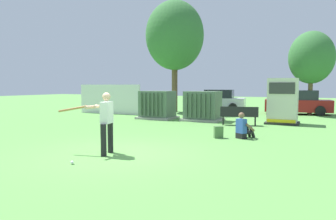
{
  "coord_description": "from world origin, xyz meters",
  "views": [
    {
      "loc": [
        5.1,
        -7.46,
        1.93
      ],
      "look_at": [
        -0.09,
        3.5,
        1.0
      ],
      "focal_mm": 34.05,
      "sensor_mm": 36.0,
      "label": 1
    }
  ],
  "objects_px": {
    "generator_enclosure": "(283,101)",
    "batter": "(105,120)",
    "seated_spectator": "(243,128)",
    "transformer_mid_west": "(203,106)",
    "transformer_west": "(157,105)",
    "parked_car_left_of_center": "(298,103)",
    "park_bench": "(239,114)",
    "backpack": "(218,132)",
    "parked_car_leftmost": "(218,101)",
    "sports_ball": "(72,162)"
  },
  "relations": [
    {
      "from": "transformer_mid_west",
      "to": "batter",
      "type": "xyz_separation_m",
      "value": [
        0.37,
        -9.37,
        0.19
      ]
    },
    {
      "from": "backpack",
      "to": "park_bench",
      "type": "bearing_deg",
      "value": 92.32
    },
    {
      "from": "transformer_mid_west",
      "to": "parked_car_left_of_center",
      "type": "relative_size",
      "value": 0.48
    },
    {
      "from": "batter",
      "to": "backpack",
      "type": "distance_m",
      "value": 4.63
    },
    {
      "from": "sports_ball",
      "to": "transformer_mid_west",
      "type": "bearing_deg",
      "value": 91.76
    },
    {
      "from": "backpack",
      "to": "parked_car_left_of_center",
      "type": "height_order",
      "value": "parked_car_left_of_center"
    },
    {
      "from": "generator_enclosure",
      "to": "backpack",
      "type": "bearing_deg",
      "value": -106.5
    },
    {
      "from": "backpack",
      "to": "parked_car_leftmost",
      "type": "distance_m",
      "value": 13.19
    },
    {
      "from": "batter",
      "to": "park_bench",
      "type": "bearing_deg",
      "value": 76.7
    },
    {
      "from": "park_bench",
      "to": "parked_car_left_of_center",
      "type": "relative_size",
      "value": 0.42
    },
    {
      "from": "transformer_west",
      "to": "transformer_mid_west",
      "type": "xyz_separation_m",
      "value": [
        2.74,
        0.12,
        0.0
      ]
    },
    {
      "from": "seated_spectator",
      "to": "backpack",
      "type": "bearing_deg",
      "value": -158.24
    },
    {
      "from": "seated_spectator",
      "to": "batter",
      "type": "bearing_deg",
      "value": -123.65
    },
    {
      "from": "transformer_mid_west",
      "to": "backpack",
      "type": "distance_m",
      "value": 5.87
    },
    {
      "from": "generator_enclosure",
      "to": "parked_car_leftmost",
      "type": "distance_m",
      "value": 8.86
    },
    {
      "from": "transformer_west",
      "to": "backpack",
      "type": "relative_size",
      "value": 4.77
    },
    {
      "from": "transformer_mid_west",
      "to": "generator_enclosure",
      "type": "relative_size",
      "value": 0.91
    },
    {
      "from": "park_bench",
      "to": "parked_car_leftmost",
      "type": "relative_size",
      "value": 0.42
    },
    {
      "from": "sports_ball",
      "to": "backpack",
      "type": "bearing_deg",
      "value": 68.34
    },
    {
      "from": "parked_car_leftmost",
      "to": "generator_enclosure",
      "type": "bearing_deg",
      "value": -52.06
    },
    {
      "from": "backpack",
      "to": "parked_car_leftmost",
      "type": "xyz_separation_m",
      "value": [
        -3.77,
        12.63,
        0.54
      ]
    },
    {
      "from": "parked_car_leftmost",
      "to": "parked_car_left_of_center",
      "type": "xyz_separation_m",
      "value": [
        5.83,
        -0.79,
        0.0
      ]
    },
    {
      "from": "batter",
      "to": "parked_car_leftmost",
      "type": "bearing_deg",
      "value": 95.74
    },
    {
      "from": "park_bench",
      "to": "backpack",
      "type": "bearing_deg",
      "value": -87.68
    },
    {
      "from": "backpack",
      "to": "parked_car_left_of_center",
      "type": "bearing_deg",
      "value": 80.13
    },
    {
      "from": "transformer_west",
      "to": "seated_spectator",
      "type": "height_order",
      "value": "transformer_west"
    },
    {
      "from": "transformer_mid_west",
      "to": "parked_car_left_of_center",
      "type": "height_order",
      "value": "same"
    },
    {
      "from": "sports_ball",
      "to": "parked_car_left_of_center",
      "type": "bearing_deg",
      "value": 76.31
    },
    {
      "from": "transformer_mid_west",
      "to": "batter",
      "type": "height_order",
      "value": "batter"
    },
    {
      "from": "seated_spectator",
      "to": "park_bench",
      "type": "bearing_deg",
      "value": 105.03
    },
    {
      "from": "transformer_mid_west",
      "to": "parked_car_leftmost",
      "type": "xyz_separation_m",
      "value": [
        -1.31,
        7.32,
        -0.04
      ]
    },
    {
      "from": "park_bench",
      "to": "backpack",
      "type": "height_order",
      "value": "park_bench"
    },
    {
      "from": "transformer_west",
      "to": "transformer_mid_west",
      "type": "distance_m",
      "value": 2.75
    },
    {
      "from": "sports_ball",
      "to": "park_bench",
      "type": "bearing_deg",
      "value": 78.25
    },
    {
      "from": "generator_enclosure",
      "to": "batter",
      "type": "xyz_separation_m",
      "value": [
        -3.76,
        -9.71,
        -0.16
      ]
    },
    {
      "from": "backpack",
      "to": "batter",
      "type": "bearing_deg",
      "value": -117.2
    },
    {
      "from": "transformer_mid_west",
      "to": "park_bench",
      "type": "height_order",
      "value": "transformer_mid_west"
    },
    {
      "from": "transformer_west",
      "to": "parked_car_left_of_center",
      "type": "xyz_separation_m",
      "value": [
        7.26,
        6.65,
        -0.04
      ]
    },
    {
      "from": "parked_car_leftmost",
      "to": "backpack",
      "type": "bearing_deg",
      "value": -73.39
    },
    {
      "from": "generator_enclosure",
      "to": "backpack",
      "type": "xyz_separation_m",
      "value": [
        -1.67,
        -5.65,
        -0.92
      ]
    },
    {
      "from": "transformer_mid_west",
      "to": "park_bench",
      "type": "relative_size",
      "value": 1.14
    },
    {
      "from": "seated_spectator",
      "to": "parked_car_left_of_center",
      "type": "xyz_separation_m",
      "value": [
        1.22,
        11.5,
        0.38
      ]
    },
    {
      "from": "transformer_west",
      "to": "generator_enclosure",
      "type": "bearing_deg",
      "value": 3.89
    },
    {
      "from": "transformer_west",
      "to": "sports_ball",
      "type": "relative_size",
      "value": 23.33
    },
    {
      "from": "transformer_west",
      "to": "transformer_mid_west",
      "type": "relative_size",
      "value": 1.0
    },
    {
      "from": "park_bench",
      "to": "batter",
      "type": "height_order",
      "value": "batter"
    },
    {
      "from": "batter",
      "to": "parked_car_left_of_center",
      "type": "bearing_deg",
      "value": 75.38
    },
    {
      "from": "park_bench",
      "to": "sports_ball",
      "type": "bearing_deg",
      "value": -101.75
    },
    {
      "from": "backpack",
      "to": "generator_enclosure",
      "type": "bearing_deg",
      "value": 73.5
    },
    {
      "from": "transformer_mid_west",
      "to": "park_bench",
      "type": "distance_m",
      "value": 2.61
    }
  ]
}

